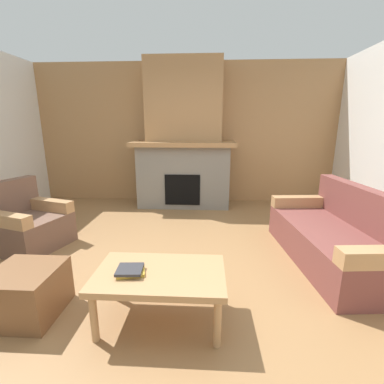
% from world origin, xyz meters
% --- Properties ---
extents(ground, '(9.00, 9.00, 0.00)m').
position_xyz_m(ground, '(0.00, 0.00, 0.00)').
color(ground, olive).
extents(wall_back_wood_panel, '(6.00, 0.12, 2.70)m').
position_xyz_m(wall_back_wood_panel, '(0.00, 3.00, 1.35)').
color(wall_back_wood_panel, '#A87A4C').
rests_on(wall_back_wood_panel, ground).
extents(fireplace, '(1.90, 0.82, 2.70)m').
position_xyz_m(fireplace, '(0.00, 2.62, 1.16)').
color(fireplace, gray).
rests_on(fireplace, ground).
extents(couch, '(0.99, 1.87, 0.85)m').
position_xyz_m(couch, '(1.92, 0.42, 0.29)').
color(couch, brown).
rests_on(couch, ground).
extents(armchair, '(0.95, 0.95, 0.85)m').
position_xyz_m(armchair, '(-1.84, 0.61, 0.29)').
color(armchair, brown).
rests_on(armchair, ground).
extents(coffee_table, '(1.00, 0.60, 0.43)m').
position_xyz_m(coffee_table, '(0.09, -0.64, 0.38)').
color(coffee_table, tan).
rests_on(coffee_table, ground).
extents(ottoman, '(0.52, 0.52, 0.40)m').
position_xyz_m(ottoman, '(-1.02, -0.63, 0.20)').
color(ottoman, brown).
rests_on(ottoman, ground).
extents(book_stack_near_edge, '(0.23, 0.19, 0.05)m').
position_xyz_m(book_stack_near_edge, '(-0.13, -0.68, 0.45)').
color(book_stack_near_edge, gold).
rests_on(book_stack_near_edge, coffee_table).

